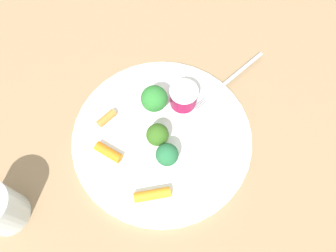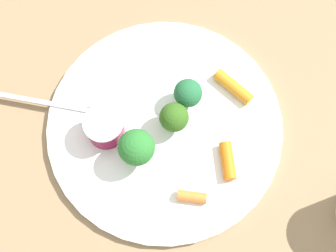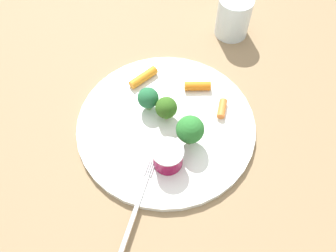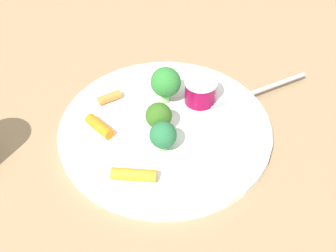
{
  "view_description": "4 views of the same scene",
  "coord_description": "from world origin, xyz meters",
  "px_view_note": "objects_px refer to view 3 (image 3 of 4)",
  "views": [
    {
      "loc": [
        -0.18,
        -0.14,
        0.54
      ],
      "look_at": [
        0.02,
        0.0,
        0.02
      ],
      "focal_mm": 35.1,
      "sensor_mm": 36.0,
      "label": 1
    },
    {
      "loc": [
        0.01,
        0.21,
        0.61
      ],
      "look_at": [
        -0.0,
        0.0,
        0.02
      ],
      "focal_mm": 50.55,
      "sensor_mm": 36.0,
      "label": 2
    },
    {
      "loc": [
        0.33,
        0.01,
        0.52
      ],
      "look_at": [
        0.02,
        0.0,
        0.03
      ],
      "focal_mm": 36.27,
      "sensor_mm": 36.0,
      "label": 3
    },
    {
      "loc": [
        -0.29,
        -0.33,
        0.46
      ],
      "look_at": [
        -0.01,
        -0.01,
        0.03
      ],
      "focal_mm": 45.05,
      "sensor_mm": 36.0,
      "label": 4
    }
  ],
  "objects_px": {
    "plate": "(166,124)",
    "carrot_stick_0": "(222,109)",
    "broccoli_floret_0": "(148,98)",
    "broccoli_floret_1": "(190,130)",
    "sauce_cup": "(168,157)",
    "fork": "(135,212)",
    "carrot_stick_1": "(198,86)",
    "carrot_stick_2": "(143,77)",
    "broccoli_floret_2": "(167,108)",
    "drinking_glass": "(233,17)"
  },
  "relations": [
    {
      "from": "carrot_stick_0",
      "to": "fork",
      "type": "distance_m",
      "value": 0.24
    },
    {
      "from": "broccoli_floret_0",
      "to": "carrot_stick_2",
      "type": "xyz_separation_m",
      "value": [
        -0.06,
        -0.01,
        -0.02
      ]
    },
    {
      "from": "broccoli_floret_2",
      "to": "carrot_stick_0",
      "type": "bearing_deg",
      "value": 99.69
    },
    {
      "from": "broccoli_floret_1",
      "to": "fork",
      "type": "xyz_separation_m",
      "value": [
        0.13,
        -0.08,
        -0.04
      ]
    },
    {
      "from": "broccoli_floret_0",
      "to": "carrot_stick_1",
      "type": "xyz_separation_m",
      "value": [
        -0.05,
        0.09,
        -0.02
      ]
    },
    {
      "from": "carrot_stick_0",
      "to": "carrot_stick_2",
      "type": "distance_m",
      "value": 0.16
    },
    {
      "from": "broccoli_floret_0",
      "to": "broccoli_floret_1",
      "type": "height_order",
      "value": "broccoli_floret_1"
    },
    {
      "from": "fork",
      "to": "drinking_glass",
      "type": "bearing_deg",
      "value": 157.18
    },
    {
      "from": "plate",
      "to": "carrot_stick_0",
      "type": "bearing_deg",
      "value": 106.16
    },
    {
      "from": "carrot_stick_0",
      "to": "sauce_cup",
      "type": "bearing_deg",
      "value": -41.34
    },
    {
      "from": "plate",
      "to": "fork",
      "type": "height_order",
      "value": "fork"
    },
    {
      "from": "fork",
      "to": "sauce_cup",
      "type": "bearing_deg",
      "value": 151.14
    },
    {
      "from": "sauce_cup",
      "to": "carrot_stick_1",
      "type": "height_order",
      "value": "sauce_cup"
    },
    {
      "from": "carrot_stick_0",
      "to": "carrot_stick_1",
      "type": "bearing_deg",
      "value": -138.6
    },
    {
      "from": "broccoli_floret_0",
      "to": "sauce_cup",
      "type": "bearing_deg",
      "value": 19.33
    },
    {
      "from": "drinking_glass",
      "to": "carrot_stick_0",
      "type": "bearing_deg",
      "value": -8.31
    },
    {
      "from": "broccoli_floret_2",
      "to": "carrot_stick_2",
      "type": "distance_m",
      "value": 0.1
    },
    {
      "from": "carrot_stick_1",
      "to": "drinking_glass",
      "type": "bearing_deg",
      "value": 156.01
    },
    {
      "from": "plate",
      "to": "broccoli_floret_0",
      "type": "relative_size",
      "value": 6.71
    },
    {
      "from": "sauce_cup",
      "to": "carrot_stick_0",
      "type": "xyz_separation_m",
      "value": [
        -0.11,
        0.09,
        -0.01
      ]
    },
    {
      "from": "carrot_stick_0",
      "to": "carrot_stick_2",
      "type": "height_order",
      "value": "carrot_stick_2"
    },
    {
      "from": "broccoli_floret_2",
      "to": "sauce_cup",
      "type": "bearing_deg",
      "value": 2.58
    },
    {
      "from": "plate",
      "to": "carrot_stick_0",
      "type": "height_order",
      "value": "carrot_stick_0"
    },
    {
      "from": "carrot_stick_2",
      "to": "drinking_glass",
      "type": "xyz_separation_m",
      "value": [
        -0.15,
        0.18,
        0.02
      ]
    },
    {
      "from": "broccoli_floret_2",
      "to": "fork",
      "type": "bearing_deg",
      "value": -13.8
    },
    {
      "from": "plate",
      "to": "broccoli_floret_1",
      "type": "xyz_separation_m",
      "value": [
        0.04,
        0.04,
        0.04
      ]
    },
    {
      "from": "carrot_stick_2",
      "to": "drinking_glass",
      "type": "height_order",
      "value": "drinking_glass"
    },
    {
      "from": "broccoli_floret_1",
      "to": "broccoli_floret_2",
      "type": "relative_size",
      "value": 1.3
    },
    {
      "from": "carrot_stick_0",
      "to": "fork",
      "type": "relative_size",
      "value": 0.2
    },
    {
      "from": "broccoli_floret_2",
      "to": "carrot_stick_2",
      "type": "xyz_separation_m",
      "value": [
        -0.08,
        -0.05,
        -0.02
      ]
    },
    {
      "from": "broccoli_floret_1",
      "to": "fork",
      "type": "height_order",
      "value": "broccoli_floret_1"
    },
    {
      "from": "broccoli_floret_0",
      "to": "broccoli_floret_1",
      "type": "relative_size",
      "value": 0.76
    },
    {
      "from": "broccoli_floret_0",
      "to": "drinking_glass",
      "type": "height_order",
      "value": "drinking_glass"
    },
    {
      "from": "sauce_cup",
      "to": "broccoli_floret_2",
      "type": "xyz_separation_m",
      "value": [
        -0.09,
        -0.0,
        0.01
      ]
    },
    {
      "from": "carrot_stick_1",
      "to": "carrot_stick_2",
      "type": "bearing_deg",
      "value": -99.79
    },
    {
      "from": "sauce_cup",
      "to": "broccoli_floret_0",
      "type": "relative_size",
      "value": 1.09
    },
    {
      "from": "broccoli_floret_2",
      "to": "drinking_glass",
      "type": "relative_size",
      "value": 0.56
    },
    {
      "from": "broccoli_floret_2",
      "to": "drinking_glass",
      "type": "xyz_separation_m",
      "value": [
        -0.24,
        0.13,
        0.0
      ]
    },
    {
      "from": "sauce_cup",
      "to": "fork",
      "type": "relative_size",
      "value": 0.28
    },
    {
      "from": "plate",
      "to": "carrot_stick_1",
      "type": "relative_size",
      "value": 6.51
    },
    {
      "from": "broccoli_floret_1",
      "to": "carrot_stick_2",
      "type": "height_order",
      "value": "broccoli_floret_1"
    },
    {
      "from": "plate",
      "to": "sauce_cup",
      "type": "bearing_deg",
      "value": 4.33
    },
    {
      "from": "broccoli_floret_0",
      "to": "drinking_glass",
      "type": "xyz_separation_m",
      "value": [
        -0.22,
        0.16,
        0.0
      ]
    },
    {
      "from": "carrot_stick_1",
      "to": "carrot_stick_0",
      "type": "bearing_deg",
      "value": 41.4
    },
    {
      "from": "fork",
      "to": "drinking_glass",
      "type": "distance_m",
      "value": 0.45
    },
    {
      "from": "broccoli_floret_2",
      "to": "carrot_stick_0",
      "type": "xyz_separation_m",
      "value": [
        -0.02,
        0.1,
        -0.02
      ]
    },
    {
      "from": "carrot_stick_1",
      "to": "carrot_stick_2",
      "type": "distance_m",
      "value": 0.1
    },
    {
      "from": "broccoli_floret_2",
      "to": "carrot_stick_0",
      "type": "distance_m",
      "value": 0.1
    },
    {
      "from": "carrot_stick_2",
      "to": "fork",
      "type": "xyz_separation_m",
      "value": [
        0.26,
        0.01,
        -0.01
      ]
    },
    {
      "from": "broccoli_floret_1",
      "to": "carrot_stick_1",
      "type": "distance_m",
      "value": 0.12
    }
  ]
}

